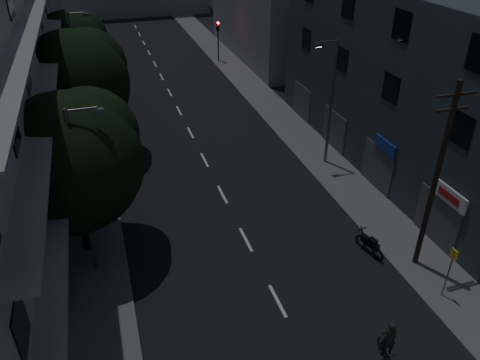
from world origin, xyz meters
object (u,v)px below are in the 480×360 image
utility_pole (436,177)px  motorcycle (370,245)px  bus_stop_sign (451,264)px  cyclist (386,348)px

utility_pole → motorcycle: bearing=139.8°
bus_stop_sign → motorcycle: (-1.46, 3.65, -1.41)m
utility_pole → bus_stop_sign: size_ratio=3.56×
bus_stop_sign → cyclist: bearing=-153.5°
motorcycle → utility_pole: bearing=-52.6°
motorcycle → cyclist: (-2.75, -5.75, 0.20)m
bus_stop_sign → cyclist: (-4.21, -2.10, -1.21)m
bus_stop_sign → motorcycle: 4.18m
utility_pole → motorcycle: size_ratio=4.82×
utility_pole → cyclist: 7.47m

